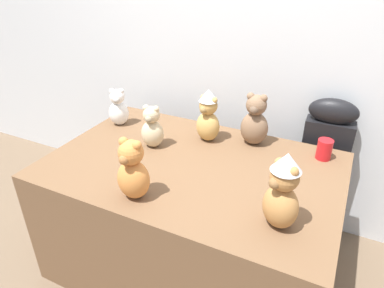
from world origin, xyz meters
The scene contains 10 objects.
wall_back centered at (0.00, 1.00, 1.30)m, with size 7.00×0.08×2.60m, color silver.
display_table centered at (0.00, 0.25, 0.36)m, with size 1.52×0.99×0.72m, color brown.
instrument_case centered at (0.60, 0.88, 0.49)m, with size 0.28×0.13×0.97m.
teddy_bear_snow centered at (-0.63, 0.48, 0.84)m, with size 0.16×0.15×0.24m.
teddy_bear_sand centered at (-0.29, 0.33, 0.84)m, with size 0.14×0.13×0.25m.
teddy_bear_honey centered at (-0.04, 0.53, 0.88)m, with size 0.17×0.15×0.31m.
teddy_bear_mocha centered at (0.22, 0.61, 0.87)m, with size 0.16×0.14×0.31m.
teddy_bear_caramel centered at (0.52, -0.01, 0.89)m, with size 0.20×0.19×0.34m.
teddy_bear_ginger centered at (-0.11, -0.11, 0.86)m, with size 0.16×0.14×0.30m.
party_cup_red centered at (0.61, 0.61, 0.78)m, with size 0.08×0.08×0.11m, color red.
Camera 1 is at (0.68, -1.14, 1.69)m, focal length 32.43 mm.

